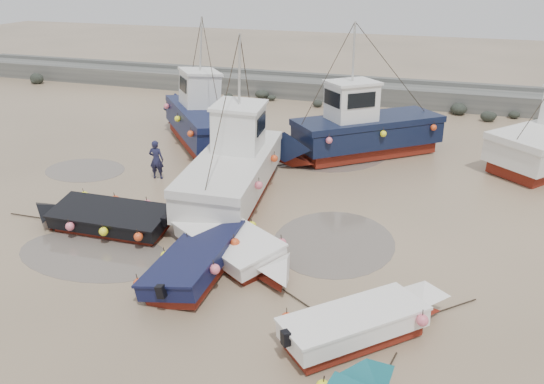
{
  "coord_description": "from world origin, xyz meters",
  "views": [
    {
      "loc": [
        7.05,
        -13.51,
        8.57
      ],
      "look_at": [
        1.76,
        2.25,
        1.4
      ],
      "focal_mm": 35.0,
      "sensor_mm": 36.0,
      "label": 1
    }
  ],
  "objects": [
    {
      "name": "dinghy_5",
      "position": [
        1.37,
        -0.12,
        0.54
      ],
      "size": [
        5.65,
        4.0,
        1.43
      ],
      "rotation": [
        0.0,
        0.0,
        -2.13
      ],
      "color": "maroon",
      "rests_on": "ground"
    },
    {
      "name": "puddle_b",
      "position": [
        4.04,
        1.98,
        0.0
      ],
      "size": [
        4.05,
        4.05,
        0.01
      ],
      "primitive_type": "cylinder",
      "color": "#625850",
      "rests_on": "ground"
    },
    {
      "name": "seawall",
      "position": [
        0.05,
        21.99,
        0.63
      ],
      "size": [
        60.0,
        4.92,
        1.5
      ],
      "color": "#61615D",
      "rests_on": "ground"
    },
    {
      "name": "person",
      "position": [
        -4.46,
        5.19,
        0.0
      ],
      "size": [
        0.69,
        0.52,
        1.72
      ],
      "primitive_type": "imported",
      "rotation": [
        0.0,
        0.0,
        3.32
      ],
      "color": "#1A1B38",
      "rests_on": "ground"
    },
    {
      "name": "puddle_a",
      "position": [
        -3.09,
        -1.29,
        0.0
      ],
      "size": [
        5.22,
        5.22,
        0.01
      ],
      "primitive_type": "cylinder",
      "color": "#625850",
      "rests_on": "ground"
    },
    {
      "name": "dinghy_3",
      "position": [
        5.88,
        -2.64,
        0.55
      ],
      "size": [
        4.7,
        4.59,
        1.43
      ],
      "rotation": [
        0.0,
        0.0,
        -0.8
      ],
      "color": "maroon",
      "rests_on": "ground"
    },
    {
      "name": "ground",
      "position": [
        0.0,
        0.0,
        0.0
      ],
      "size": [
        120.0,
        120.0,
        0.0
      ],
      "primitive_type": "plane",
      "color": "tan",
      "rests_on": "ground"
    },
    {
      "name": "cabin_boat_0",
      "position": [
        -4.99,
        10.44,
        1.34
      ],
      "size": [
        7.47,
        8.49,
        6.22
      ],
      "rotation": [
        0.0,
        0.0,
        0.7
      ],
      "color": "maroon",
      "rests_on": "ground"
    },
    {
      "name": "dinghy_4",
      "position": [
        -3.83,
        0.36,
        0.54
      ],
      "size": [
        6.53,
        2.2,
        1.43
      ],
      "rotation": [
        0.0,
        0.0,
        1.6
      ],
      "color": "maroon",
      "rests_on": "ground"
    },
    {
      "name": "cabin_boat_1",
      "position": [
        -0.56,
        4.62,
        1.33
      ],
      "size": [
        3.6,
        10.6,
        6.22
      ],
      "rotation": [
        0.0,
        0.0,
        0.13
      ],
      "color": "maroon",
      "rests_on": "ground"
    },
    {
      "name": "dinghy_1",
      "position": [
        0.65,
        -0.94,
        0.54
      ],
      "size": [
        2.35,
        6.43,
        1.43
      ],
      "rotation": [
        0.0,
        0.0,
        0.03
      ],
      "color": "maroon",
      "rests_on": "ground"
    },
    {
      "name": "puddle_c",
      "position": [
        -8.09,
        5.03,
        0.0
      ],
      "size": [
        3.7,
        3.7,
        0.01
      ],
      "primitive_type": "cylinder",
      "color": "#625850",
      "rests_on": "ground"
    },
    {
      "name": "puddle_d",
      "position": [
        1.76,
        11.47,
        0.0
      ],
      "size": [
        5.89,
        5.89,
        0.01
      ],
      "primitive_type": "cylinder",
      "color": "#625850",
      "rests_on": "ground"
    },
    {
      "name": "cabin_boat_2",
      "position": [
        3.15,
        10.77,
        1.34
      ],
      "size": [
        8.68,
        7.52,
        6.22
      ],
      "rotation": [
        0.0,
        0.0,
        2.26
      ],
      "color": "maroon",
      "rests_on": "ground"
    }
  ]
}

